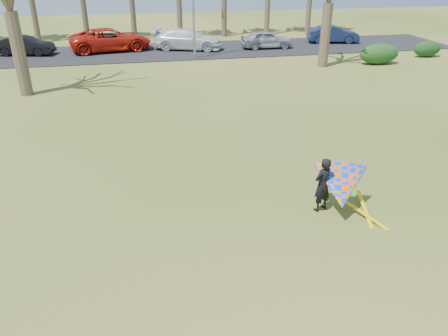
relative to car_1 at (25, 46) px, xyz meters
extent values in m
plane|color=#2B5612|center=(9.98, -25.61, -0.73)|extent=(100.00, 100.00, 0.00)
cube|color=black|center=(9.98, -0.61, -0.70)|extent=(46.00, 7.00, 0.06)
cylinder|color=brown|center=(1.98, -10.61, 1.37)|extent=(0.64, 0.64, 4.20)
cylinder|color=#483A2B|center=(19.98, -7.61, 1.26)|extent=(0.64, 0.64, 3.99)
ellipsoid|color=#173E16|center=(23.95, -7.73, -0.05)|extent=(2.75, 1.25, 1.38)
ellipsoid|color=#133615|center=(28.59, -6.30, -0.16)|extent=(2.08, 0.98, 1.15)
imported|color=black|center=(0.00, 0.00, 0.00)|extent=(4.30, 2.26, 1.35)
imported|color=#B71B0E|center=(6.10, 0.34, 0.17)|extent=(6.44, 3.80, 1.68)
imported|color=silver|center=(11.94, -0.30, 0.10)|extent=(5.72, 3.74, 1.54)
imported|color=#979DA3|center=(18.04, -1.05, 0.01)|extent=(4.01, 1.66, 1.36)
imported|color=#182348|center=(24.17, 0.14, 0.02)|extent=(4.41, 2.28, 1.38)
imported|color=black|center=(12.62, -24.66, 0.08)|extent=(0.70, 0.60, 1.63)
cone|color=#0540FF|center=(13.07, -24.91, 0.12)|extent=(2.13, 2.39, 2.02)
cube|color=#0CBF19|center=(13.19, -24.99, 0.07)|extent=(0.62, 0.60, 0.24)
cube|color=yellow|center=(13.62, -25.26, -0.72)|extent=(0.85, 1.66, 0.28)
cube|color=yellow|center=(13.82, -25.06, -0.72)|extent=(0.56, 1.76, 0.22)
camera|label=1|loc=(7.67, -34.79, 5.95)|focal=35.00mm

